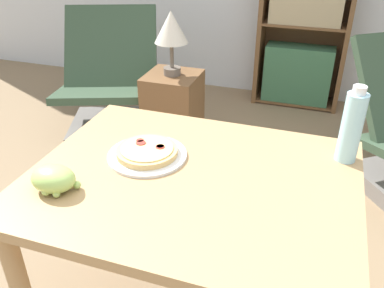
{
  "coord_description": "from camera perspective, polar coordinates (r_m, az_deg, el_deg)",
  "views": [
    {
      "loc": [
        0.25,
        -1.0,
        1.48
      ],
      "look_at": [
        -0.12,
        0.08,
        0.82
      ],
      "focal_mm": 38.0,
      "sensor_mm": 36.0,
      "label": 1
    }
  ],
  "objects": [
    {
      "name": "dining_table",
      "position": [
        1.34,
        0.01,
        -8.79
      ],
      "size": [
        1.01,
        0.8,
        0.76
      ],
      "color": "tan",
      "rests_on": "ground_plane"
    },
    {
      "name": "grape_bunch",
      "position": [
        1.26,
        -18.83,
        -4.68
      ],
      "size": [
        0.14,
        0.11,
        0.08
      ],
      "color": "#A8CC66",
      "rests_on": "dining_table"
    },
    {
      "name": "table_lamp",
      "position": [
        2.57,
        -2.95,
        15.68
      ],
      "size": [
        0.21,
        0.21,
        0.4
      ],
      "color": "#665B51",
      "rests_on": "side_table"
    },
    {
      "name": "lounge_chair_near",
      "position": [
        3.1,
        -11.29,
        6.61
      ],
      "size": [
        0.87,
        0.95,
        0.88
      ],
      "rotation": [
        0.0,
        0.0,
        0.36
      ],
      "color": "slate",
      "rests_on": "ground_plane"
    },
    {
      "name": "drink_bottle",
      "position": [
        1.39,
        21.5,
        2.29
      ],
      "size": [
        0.07,
        0.07,
        0.26
      ],
      "color": "#A3DBEA",
      "rests_on": "dining_table"
    },
    {
      "name": "pizza_on_plate",
      "position": [
        1.37,
        -6.31,
        -1.22
      ],
      "size": [
        0.27,
        0.27,
        0.04
      ],
      "color": "white",
      "rests_on": "dining_table"
    },
    {
      "name": "side_table",
      "position": [
        2.77,
        -2.64,
        4.18
      ],
      "size": [
        0.34,
        0.34,
        0.57
      ],
      "color": "brown",
      "rests_on": "ground_plane"
    },
    {
      "name": "bookshelf",
      "position": [
        3.56,
        15.35,
        15.01
      ],
      "size": [
        0.72,
        0.29,
        1.37
      ],
      "color": "brown",
      "rests_on": "ground_plane"
    }
  ]
}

